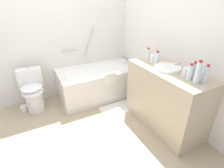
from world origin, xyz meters
The scene contains 18 objects.
ground_plane centered at (0.00, 0.00, 0.00)m, with size 4.15×4.15×0.00m, color tan.
wall_back_tiled centered at (0.00, 1.26, 1.22)m, with size 3.55×0.10×2.44m, color white.
wall_right_mirror centered at (1.63, 0.00, 1.22)m, with size 0.10×2.81×2.44m, color white.
bathtub centered at (0.81, 0.82, 0.30)m, with size 1.47×0.77×1.26m.
toilet centered at (-0.35, 0.89, 0.35)m, with size 0.38×0.50×0.71m.
vanity_counter centered at (1.31, -0.40, 0.44)m, with size 0.54×1.17×0.88m, color tan.
sink_basin centered at (1.28, -0.38, 0.90)m, with size 0.34×0.34×0.04m, color white.
sink_faucet centered at (1.48, -0.38, 0.91)m, with size 0.11×0.15×0.06m.
water_bottle_0 centered at (1.27, -0.81, 1.00)m, with size 0.06×0.06×0.26m.
water_bottle_1 centered at (1.35, -0.85, 0.98)m, with size 0.06×0.06×0.21m.
water_bottle_2 centered at (1.29, 0.05, 0.97)m, with size 0.06×0.06×0.19m.
water_bottle_3 centered at (1.28, -0.71, 0.97)m, with size 0.06×0.06×0.19m.
water_bottle_4 centered at (1.35, -0.70, 0.97)m, with size 0.06×0.06×0.20m.
water_bottle_5 centered at (1.28, -0.15, 0.97)m, with size 0.07×0.07×0.19m.
drinking_glass_0 centered at (1.30, -0.04, 0.93)m, with size 0.08×0.08×0.09m, color white.
drinking_glass_1 centered at (1.31, -0.62, 0.93)m, with size 0.07×0.07×0.10m, color white.
bath_mat centered at (0.90, 0.24, 0.01)m, with size 0.60×0.34×0.01m, color white.
toilet_paper_roll centered at (-0.54, 0.92, 0.05)m, with size 0.11×0.11×0.10m, color white.
Camera 1 is at (-0.30, -1.84, 1.71)m, focal length 26.87 mm.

